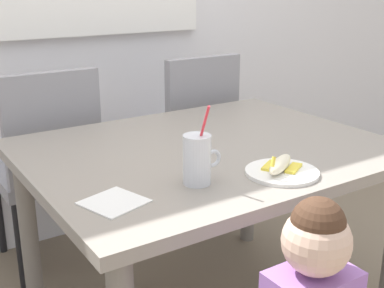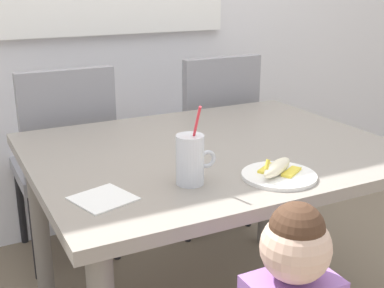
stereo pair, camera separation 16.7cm
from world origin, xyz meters
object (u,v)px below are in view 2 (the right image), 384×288
Objects in this scene: milk_cup at (191,162)px; peeled_banana at (277,168)px; dining_chair_right at (210,133)px; dining_table at (212,172)px; dining_chair_left at (66,155)px; paper_napkin at (103,198)px; snack_plate at (279,176)px.

milk_cup is 1.41× the size of peeled_banana.
dining_table is at bearing 61.25° from dining_chair_right.
dining_chair_left is 1.00× the size of dining_chair_right.
paper_napkin is at bearing 178.14° from milk_cup.
dining_chair_right reaches higher than peeled_banana.
milk_cup reaches higher than dining_table.
snack_plate is at bearing -34.29° from peeled_banana.
dining_table is 5.23× the size of milk_cup.
dining_table is at bearing 116.88° from dining_chair_left.
paper_napkin is (-0.53, 0.09, -0.00)m from snack_plate.
snack_plate is (-0.37, -1.09, 0.21)m from dining_chair_right.
paper_napkin reaches higher than dining_table.
dining_chair_right is at bearing 71.03° from peeled_banana.
dining_chair_left is at bearing 0.03° from dining_chair_right.
dining_chair_left is at bearing 82.92° from paper_napkin.
peeled_banana is at bearing 145.71° from snack_plate.
peeled_banana is (-0.01, 0.00, 0.03)m from snack_plate.
milk_cup is 0.28m from snack_plate.
dining_chair_left is at bearing 110.29° from peeled_banana.
milk_cup reaches higher than paper_napkin.
milk_cup is (0.14, -1.01, 0.27)m from dining_chair_left.
dining_chair_right is 1.36m from paper_napkin.
peeled_banana is (0.26, -0.08, -0.04)m from milk_cup.
dining_chair_right is 4.17× the size of snack_plate.
snack_plate is 1.53× the size of paper_napkin.
paper_napkin is at bearing 48.01° from dining_chair_right.
dining_chair_left is at bearing 110.47° from snack_plate.
paper_napkin is at bearing 170.53° from peeled_banana.
dining_chair_right is (0.40, 0.73, -0.10)m from dining_table.
dining_chair_right is 5.49× the size of peeled_banana.
dining_chair_right is 1.22m from milk_cup.
milk_cup is at bearing 162.61° from snack_plate.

